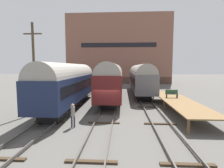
{
  "coord_description": "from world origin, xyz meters",
  "views": [
    {
      "loc": [
        1.49,
        -17.02,
        4.64
      ],
      "look_at": [
        0.0,
        8.16,
        2.2
      ],
      "focal_mm": 28.0,
      "sensor_mm": 36.0,
      "label": 1
    }
  ],
  "objects": [
    {
      "name": "station_platform",
      "position": [
        7.46,
        1.85,
        1.05
      ],
      "size": [
        3.08,
        14.08,
        1.13
      ],
      "color": "brown",
      "rests_on": "ground"
    },
    {
      "name": "person_worker",
      "position": [
        -2.29,
        -4.09,
        1.13
      ],
      "size": [
        0.32,
        0.32,
        1.86
      ],
      "color": "#282833",
      "rests_on": "ground"
    },
    {
      "name": "track_right",
      "position": [
        4.6,
        0.0,
        0.14
      ],
      "size": [
        2.6,
        60.0,
        0.26
      ],
      "color": "#4C4742",
      "rests_on": "ground"
    },
    {
      "name": "bench",
      "position": [
        7.19,
        3.25,
        1.62
      ],
      "size": [
        1.4,
        0.4,
        0.91
      ],
      "color": "#2D4C33",
      "rests_on": "station_platform"
    },
    {
      "name": "track_middle",
      "position": [
        0.0,
        0.0,
        0.14
      ],
      "size": [
        2.6,
        60.0,
        0.26
      ],
      "color": "#4C4742",
      "rests_on": "ground"
    },
    {
      "name": "warehouse_building",
      "position": [
        0.35,
        37.42,
        9.75
      ],
      "size": [
        29.6,
        11.35,
        19.5
      ],
      "color": "#4F342A",
      "rests_on": "ground"
    },
    {
      "name": "ground_plane",
      "position": [
        0.0,
        0.0,
        0.0
      ],
      "size": [
        200.0,
        200.0,
        0.0
      ],
      "primitive_type": "plane",
      "color": "#56544F"
    },
    {
      "name": "train_car_navy",
      "position": [
        -4.6,
        2.5,
        2.86
      ],
      "size": [
        3.05,
        15.03,
        5.07
      ],
      "color": "black",
      "rests_on": "ground"
    },
    {
      "name": "train_car_maroon",
      "position": [
        0.0,
        8.66,
        2.97
      ],
      "size": [
        2.94,
        18.78,
        5.19
      ],
      "color": "black",
      "rests_on": "ground"
    },
    {
      "name": "track_left",
      "position": [
        -4.6,
        0.0,
        0.14
      ],
      "size": [
        2.6,
        60.0,
        0.26
      ],
      "color": "#4C4742",
      "rests_on": "ground"
    },
    {
      "name": "utility_pole",
      "position": [
        -7.14,
        -0.38,
        4.61
      ],
      "size": [
        1.8,
        0.24,
        8.9
      ],
      "color": "#473828",
      "rests_on": "ground"
    },
    {
      "name": "train_car_grey",
      "position": [
        4.6,
        13.32,
        2.89
      ],
      "size": [
        3.04,
        17.37,
        5.1
      ],
      "color": "black",
      "rests_on": "ground"
    }
  ]
}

